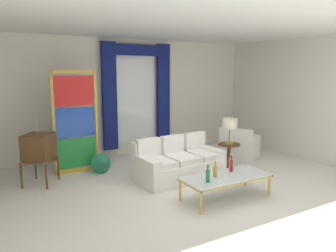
# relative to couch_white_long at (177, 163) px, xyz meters

# --- Properties ---
(ground_plane) EXTENTS (16.00, 16.00, 0.00)m
(ground_plane) POSITION_rel_couch_white_long_xyz_m (-0.10, -0.63, -0.30)
(ground_plane) COLOR white
(wall_rear) EXTENTS (8.00, 0.12, 3.00)m
(wall_rear) POSITION_rel_couch_white_long_xyz_m (-0.10, 2.43, 1.20)
(wall_rear) COLOR white
(wall_rear) RESTS_ON ground
(wall_right) EXTENTS (0.12, 7.00, 3.00)m
(wall_right) POSITION_rel_couch_white_long_xyz_m (3.56, -0.03, 1.20)
(wall_right) COLOR white
(wall_right) RESTS_ON ground
(ceiling_slab) EXTENTS (8.00, 7.60, 0.04)m
(ceiling_slab) POSITION_rel_couch_white_long_xyz_m (-0.10, 0.17, 2.72)
(ceiling_slab) COLOR white
(curtained_window) EXTENTS (2.00, 0.17, 2.70)m
(curtained_window) POSITION_rel_couch_white_long_xyz_m (0.14, 2.26, 1.44)
(curtained_window) COLOR white
(curtained_window) RESTS_ON ground
(couch_white_long) EXTENTS (1.81, 1.03, 0.86)m
(couch_white_long) POSITION_rel_couch_white_long_xyz_m (0.00, 0.00, 0.00)
(couch_white_long) COLOR white
(couch_white_long) RESTS_ON ground
(coffee_table) EXTENTS (1.55, 0.67, 0.41)m
(coffee_table) POSITION_rel_couch_white_long_xyz_m (0.14, -1.37, 0.07)
(coffee_table) COLOR silver
(coffee_table) RESTS_ON ground
(bottle_blue_decanter) EXTENTS (0.06, 0.06, 0.31)m
(bottle_blue_decanter) POSITION_rel_couch_white_long_xyz_m (0.38, -1.23, 0.23)
(bottle_blue_decanter) COLOR maroon
(bottle_blue_decanter) RESTS_ON coffee_table
(bottle_crystal_tall) EXTENTS (0.08, 0.08, 0.29)m
(bottle_crystal_tall) POSITION_rel_couch_white_long_xyz_m (0.48, -1.12, 0.22)
(bottle_crystal_tall) COLOR silver
(bottle_crystal_tall) RESTS_ON coffee_table
(bottle_amber_squat) EXTENTS (0.06, 0.06, 0.30)m
(bottle_amber_squat) POSITION_rel_couch_white_long_xyz_m (-0.32, -1.48, 0.22)
(bottle_amber_squat) COLOR #196B3D
(bottle_amber_squat) RESTS_ON coffee_table
(bottle_ruby_flask) EXTENTS (0.06, 0.06, 0.28)m
(bottle_ruby_flask) POSITION_rel_couch_white_long_xyz_m (-0.06, -1.33, 0.21)
(bottle_ruby_flask) COLOR gold
(bottle_ruby_flask) RESTS_ON coffee_table
(vintage_tv) EXTENTS (0.74, 0.77, 1.35)m
(vintage_tv) POSITION_rel_couch_white_long_xyz_m (-2.51, 0.99, 0.42)
(vintage_tv) COLOR brown
(vintage_tv) RESTS_ON ground
(armchair_white) EXTENTS (1.09, 1.08, 0.80)m
(armchair_white) POSITION_rel_couch_white_long_xyz_m (2.13, 0.49, -0.02)
(armchair_white) COLOR white
(armchair_white) RESTS_ON ground
(stained_glass_divider) EXTENTS (0.95, 0.05, 2.20)m
(stained_glass_divider) POSITION_rel_couch_white_long_xyz_m (-1.70, 1.40, 0.75)
(stained_glass_divider) COLOR gold
(stained_glass_divider) RESTS_ON ground
(peacock_figurine) EXTENTS (0.44, 0.60, 0.50)m
(peacock_figurine) POSITION_rel_couch_white_long_xyz_m (-1.27, 0.98, -0.08)
(peacock_figurine) COLOR beige
(peacock_figurine) RESTS_ON ground
(round_side_table) EXTENTS (0.48, 0.48, 0.59)m
(round_side_table) POSITION_rel_couch_white_long_xyz_m (1.27, -0.13, 0.05)
(round_side_table) COLOR brown
(round_side_table) RESTS_ON ground
(table_lamp_brass) EXTENTS (0.32, 0.32, 0.57)m
(table_lamp_brass) POSITION_rel_couch_white_long_xyz_m (1.27, -0.13, 0.72)
(table_lamp_brass) COLOR #B29338
(table_lamp_brass) RESTS_ON round_side_table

